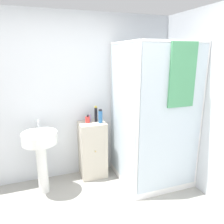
{
  "coord_description": "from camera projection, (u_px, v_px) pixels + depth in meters",
  "views": [
    {
      "loc": [
        -0.45,
        -1.59,
        1.91
      ],
      "look_at": [
        0.5,
        1.09,
        1.15
      ],
      "focal_mm": 35.0,
      "sensor_mm": 36.0,
      "label": 1
    }
  ],
  "objects": [
    {
      "name": "wall_back",
      "position": [
        68.0,
        99.0,
        3.31
      ],
      "size": [
        6.4,
        0.06,
        2.5
      ],
      "primitive_type": "cube",
      "color": "silver",
      "rests_on": "ground_plane"
    },
    {
      "name": "shower_enclosure",
      "position": [
        151.0,
        147.0,
        3.29
      ],
      "size": [
        0.99,
        1.02,
        2.07
      ],
      "color": "white",
      "rests_on": "ground_plane"
    },
    {
      "name": "vanity_cabinet",
      "position": [
        93.0,
        150.0,
        3.44
      ],
      "size": [
        0.4,
        0.35,
        0.89
      ],
      "color": "beige",
      "rests_on": "ground_plane"
    },
    {
      "name": "sink",
      "position": [
        41.0,
        148.0,
        2.96
      ],
      "size": [
        0.47,
        0.47,
        1.03
      ],
      "color": "white",
      "rests_on": "ground_plane"
    },
    {
      "name": "soap_dispenser",
      "position": [
        88.0,
        120.0,
        3.31
      ],
      "size": [
        0.07,
        0.07,
        0.12
      ],
      "color": "red",
      "rests_on": "vanity_cabinet"
    },
    {
      "name": "shampoo_bottle_tall_black",
      "position": [
        96.0,
        114.0,
        3.34
      ],
      "size": [
        0.04,
        0.04,
        0.25
      ],
      "color": "black",
      "rests_on": "vanity_cabinet"
    },
    {
      "name": "shampoo_bottle_blue",
      "position": [
        100.0,
        116.0,
        3.28
      ],
      "size": [
        0.06,
        0.06,
        0.21
      ],
      "color": "#2D66A3",
      "rests_on": "vanity_cabinet"
    },
    {
      "name": "lotion_bottle_white",
      "position": [
        90.0,
        118.0,
        3.38
      ],
      "size": [
        0.05,
        0.05,
        0.14
      ],
      "color": "#B299C6",
      "rests_on": "vanity_cabinet"
    }
  ]
}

